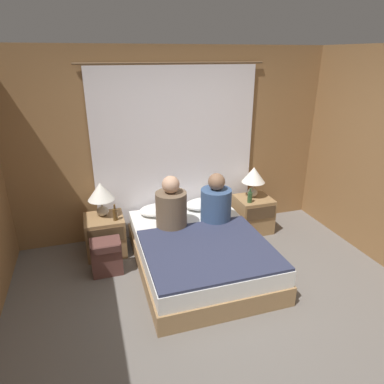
{
  "coord_description": "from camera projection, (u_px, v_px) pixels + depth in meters",
  "views": [
    {
      "loc": [
        -1.12,
        -2.4,
        2.39
      ],
      "look_at": [
        0.0,
        1.19,
        0.86
      ],
      "focal_mm": 32.0,
      "sensor_mm": 36.0,
      "label": 1
    }
  ],
  "objects": [
    {
      "name": "pillow_left",
      "position": [
        159.0,
        210.0,
        4.52
      ],
      "size": [
        0.54,
        0.36,
        0.12
      ],
      "color": "white",
      "rests_on": "bed"
    },
    {
      "name": "nightstand_right",
      "position": [
        253.0,
        214.0,
        4.91
      ],
      "size": [
        0.48,
        0.47,
        0.5
      ],
      "color": "#937047",
      "rests_on": "ground_plane"
    },
    {
      "name": "pillow_right",
      "position": [
        204.0,
        204.0,
        4.69
      ],
      "size": [
        0.54,
        0.36,
        0.12
      ],
      "color": "white",
      "rests_on": "bed"
    },
    {
      "name": "lamp_right",
      "position": [
        254.0,
        177.0,
        4.76
      ],
      "size": [
        0.32,
        0.32,
        0.44
      ],
      "color": "#B2A899",
      "rests_on": "nightstand_right"
    },
    {
      "name": "nightstand_left",
      "position": [
        105.0,
        235.0,
        4.34
      ],
      "size": [
        0.48,
        0.47,
        0.5
      ],
      "color": "#937047",
      "rests_on": "ground_plane"
    },
    {
      "name": "lamp_left",
      "position": [
        101.0,
        193.0,
        4.19
      ],
      "size": [
        0.32,
        0.32,
        0.44
      ],
      "color": "#B2A899",
      "rests_on": "nightstand_left"
    },
    {
      "name": "backpack_on_floor",
      "position": [
        106.0,
        255.0,
        3.95
      ],
      "size": [
        0.34,
        0.27,
        0.42
      ],
      "color": "brown",
      "rests_on": "ground_plane"
    },
    {
      "name": "wall_back",
      "position": [
        175.0,
        145.0,
        4.61
      ],
      "size": [
        4.38,
        0.06,
        2.5
      ],
      "color": "olive",
      "rests_on": "ground_plane"
    },
    {
      "name": "blanket_on_bed",
      "position": [
        208.0,
        249.0,
        3.7
      ],
      "size": [
        1.36,
        1.23,
        0.03
      ],
      "color": "#2D334C",
      "rests_on": "bed"
    },
    {
      "name": "beer_bottle_on_left_stand",
      "position": [
        115.0,
        214.0,
        4.15
      ],
      "size": [
        0.06,
        0.06,
        0.21
      ],
      "color": "#513819",
      "rests_on": "nightstand_left"
    },
    {
      "name": "ground_plane",
      "position": [
        228.0,
        318.0,
        3.33
      ],
      "size": [
        16.0,
        16.0,
        0.0
      ],
      "primitive_type": "plane",
      "color": "#66605B"
    },
    {
      "name": "person_right_in_bed",
      "position": [
        216.0,
        202.0,
        4.28
      ],
      "size": [
        0.38,
        0.38,
        0.63
      ],
      "color": "#38517A",
      "rests_on": "bed"
    },
    {
      "name": "person_left_in_bed",
      "position": [
        171.0,
        207.0,
        4.11
      ],
      "size": [
        0.38,
        0.38,
        0.66
      ],
      "color": "brown",
      "rests_on": "bed"
    },
    {
      "name": "beer_bottle_on_right_stand",
      "position": [
        250.0,
        197.0,
        4.65
      ],
      "size": [
        0.06,
        0.06,
        0.21
      ],
      "color": "#2D4C28",
      "rests_on": "nightstand_right"
    },
    {
      "name": "bed",
      "position": [
        199.0,
        252.0,
        4.06
      ],
      "size": [
        1.42,
        1.91,
        0.41
      ],
      "color": "#99754C",
      "rests_on": "ground_plane"
    },
    {
      "name": "curtain_panel",
      "position": [
        176.0,
        153.0,
        4.6
      ],
      "size": [
        2.39,
        0.02,
        2.3
      ],
      "color": "white",
      "rests_on": "ground_plane"
    }
  ]
}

